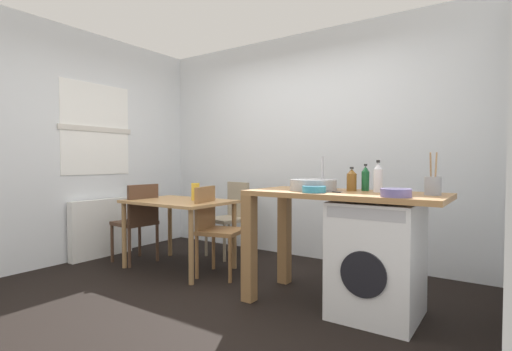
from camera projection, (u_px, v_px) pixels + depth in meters
The scene contains 20 objects.
ground_plane at pixel (211, 297), 3.21m from camera, with size 5.46×5.46×0.00m, color black.
wall_back at pixel (306, 146), 4.61m from camera, with size 4.60×0.10×2.70m, color silver.
wall_window_side at pixel (71, 145), 4.38m from camera, with size 0.12×3.80×2.70m.
radiator at pixel (102, 228), 4.59m from camera, with size 0.10×0.80×0.70m, color white.
dining_table at pixel (179, 209), 4.09m from camera, with size 1.10×0.76×0.74m.
chair_person_seat at pixel (138, 218), 4.31m from camera, with size 0.44×0.44×0.90m.
chair_opposite at pixel (215, 225), 3.85m from camera, with size 0.48×0.48×0.90m.
chair_spare_by_wall at pixel (232, 214), 4.66m from camera, with size 0.48×0.48×0.90m.
kitchen_counter at pixel (319, 210), 3.07m from camera, with size 1.50×0.68×0.92m.
washing_machine at pixel (377, 259), 2.82m from camera, with size 0.60×0.61×0.86m.
sink_basin at pixel (313, 185), 3.10m from camera, with size 0.38×0.38×0.09m, color #9EA0A5.
tap at pixel (322, 173), 3.24m from camera, with size 0.02×0.02×0.28m, color #B2B2B7.
bottle_tall_green at pixel (352, 180), 3.04m from camera, with size 0.08×0.08×0.19m.
bottle_squat_brown at pixel (365, 179), 3.04m from camera, with size 0.06×0.06×0.22m.
bottle_clear_small at pixel (378, 178), 2.89m from camera, with size 0.07×0.07×0.25m.
mixing_bowl at pixel (314, 189), 2.87m from camera, with size 0.18×0.18×0.05m.
utensil_crock at pixel (433, 185), 2.63m from camera, with size 0.11×0.11×0.30m.
colander at pixel (396, 192), 2.51m from camera, with size 0.20×0.20×0.06m.
vase at pixel (195, 192), 4.08m from camera, with size 0.09×0.09×0.19m, color gold.
scissors at pixel (333, 192), 2.89m from camera, with size 0.15×0.06×0.01m.
Camera 1 is at (2.11, -2.40, 1.15)m, focal length 26.55 mm.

